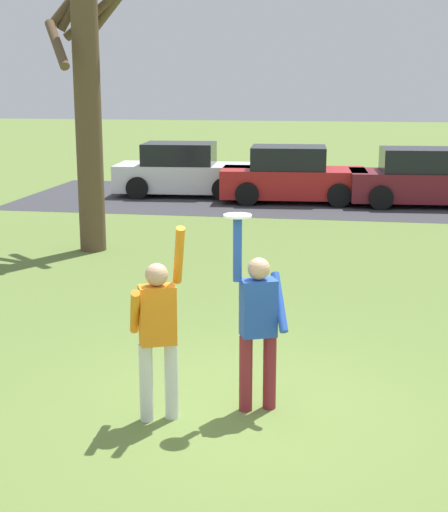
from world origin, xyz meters
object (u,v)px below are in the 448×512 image
bare_tree_tall (87,85)px  parked_car_maroon (423,179)px  person_defender (158,328)px  parked_car_white (183,171)px  frisbee_disc (238,216)px  parked_car_red (292,176)px  person_catcher (258,321)px

bare_tree_tall → parked_car_maroon: bearing=44.3°
person_defender → parked_car_white: bearing=78.8°
person_defender → parked_car_white: size_ratio=0.48×
frisbee_disc → parked_car_red: frisbee_disc is taller
parked_car_white → parked_car_maroon: bearing=-10.0°
person_defender → frisbee_disc: (0.76, 0.32, 1.11)m
person_catcher → parked_car_red: person_catcher is taller
person_catcher → bare_tree_tall: size_ratio=0.33×
person_defender → bare_tree_tall: 8.68m
person_defender → parked_car_white: (-3.21, 15.39, -0.25)m
person_catcher → person_defender: 1.05m
parked_car_red → parked_car_maroon: bearing=-4.8°
frisbee_disc → bare_tree_tall: bare_tree_tall is taller
parked_car_white → bare_tree_tall: bearing=-95.3°
person_defender → parked_car_white: person_defender is taller
parked_car_maroon → parked_car_red: bearing=175.2°
parked_car_white → parked_car_maroon: size_ratio=1.00×
parked_car_white → bare_tree_tall: bare_tree_tall is taller
parked_car_red → bare_tree_tall: (-3.52, -7.06, 2.60)m
parked_car_maroon → bare_tree_tall: size_ratio=0.67×
person_catcher → bare_tree_tall: bearing=-82.1°
parked_car_white → parked_car_red: 3.43m
frisbee_disc → parked_car_white: bearing=104.8°
person_defender → frisbee_disc: bearing=0.0°
person_defender → parked_car_red: bearing=66.4°
parked_car_red → parked_car_maroon: same height
frisbee_disc → bare_tree_tall: 8.50m
bare_tree_tall → person_catcher: bearing=-59.1°
parked_car_maroon → bare_tree_tall: 10.37m
person_catcher → frisbee_disc: bearing=0.0°
parked_car_white → parked_car_maroon: same height
person_defender → parked_car_maroon: bearing=52.4°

